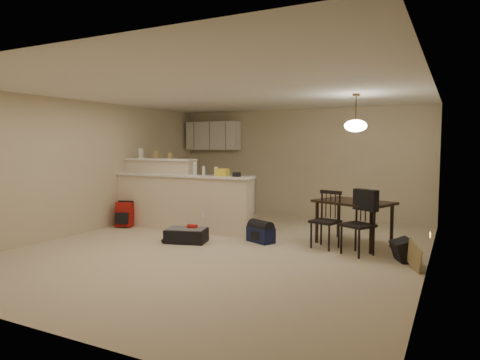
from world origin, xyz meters
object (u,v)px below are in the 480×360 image
Objects in this scene: dining_table at (354,206)px; dining_chair_near at (325,220)px; navy_duffel at (261,235)px; suitcase at (186,236)px; pendant_lamp at (356,125)px; black_daypack at (404,251)px; dining_chair_far at (358,223)px; red_backpack at (124,215)px.

dining_chair_near reaches higher than dining_table.
suitcase is at bearing -128.59° from navy_duffel.
navy_duffel is (-1.46, -0.52, -0.52)m from dining_table.
pendant_lamp reaches higher than dining_table.
dining_chair_near is at bearing 1.20° from suitcase.
pendant_lamp is 2.15m from black_daypack.
pendant_lamp is at bearing 136.25° from dining_chair_far.
dining_table is 3.95× the size of black_daypack.
dining_chair_far reaches higher than black_daypack.
dining_chair_near is at bearing -17.35° from red_backpack.
suitcase is 1.93× the size of black_daypack.
dining_table is at bearing 25.66° from black_daypack.
dining_chair_near is (-0.36, -0.43, -1.53)m from pendant_lamp.
dining_chair_far is (0.56, -0.20, 0.02)m from dining_chair_near.
navy_duffel is at bearing -18.58° from red_backpack.
black_daypack reaches higher than navy_duffel.
dining_chair_far is at bearing -5.88° from suitcase.
dining_chair_far is at bearing -4.72° from dining_chair_near.
black_daypack is (0.87, -0.69, -1.83)m from pendant_lamp.
red_backpack reaches higher than black_daypack.
navy_duffel is at bearing -160.52° from dining_chair_near.
dining_chair_near is 2.64× the size of black_daypack.
dining_table reaches higher than navy_duffel.
dining_table reaches higher than red_backpack.
suitcase is (-2.60, -1.10, -1.87)m from pendant_lamp.
navy_duffel is (-1.66, 0.11, -0.35)m from dining_chair_far.
pendant_lamp is at bearing -12.04° from red_backpack.
suitcase is 3.49m from black_daypack.
navy_duffel reaches higher than suitcase.
dining_table is 2.04× the size of suitcase.
red_backpack is at bearing 62.35° from black_daypack.
dining_chair_near is 4.15m from red_backpack.
dining_table reaches higher than suitcase.
dining_table is 1.64m from navy_duffel.
dining_chair_far is at bearing -52.28° from dining_table.
dining_chair_near is at bearing -109.82° from dining_table.
navy_duffel is (-1.10, -0.09, -0.33)m from dining_chair_near.
red_backpack reaches higher than suitcase.
suitcase is (-2.24, -0.67, -0.35)m from dining_chair_near.
dining_table is at bearing 26.57° from pendant_lamp.
dining_chair_far is (0.19, -0.62, -0.17)m from dining_table.
dining_chair_near reaches higher than red_backpack.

